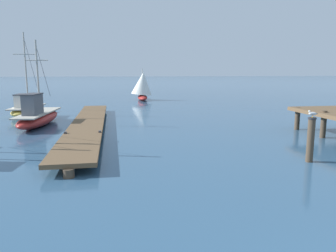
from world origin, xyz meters
name	(u,v)px	position (x,y,z in m)	size (l,w,h in m)	color
floating_dock	(88,123)	(-5.81, 17.18, 0.36)	(1.98, 18.02, 0.53)	brown
fishing_boat_0	(38,116)	(-8.96, 18.89, 0.61)	(2.10, 6.31, 5.24)	#AD2823
fishing_boat_2	(27,109)	(-10.86, 23.89, 0.54)	(2.15, 5.64, 6.21)	gold
mooring_piling	(311,139)	(2.94, 8.80, 0.88)	(0.30, 0.30, 1.68)	#4C3D2D
perched_seagull	(313,113)	(2.95, 8.80, 1.83)	(0.37, 0.21, 0.27)	gold
distant_sailboat	(142,86)	(-1.09, 35.68, 1.67)	(2.71, 4.78, 3.63)	#AD2823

